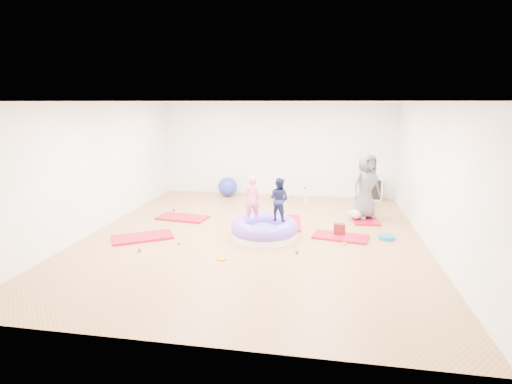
# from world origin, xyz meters

# --- Properties ---
(room) EXTENTS (7.01, 8.01, 2.81)m
(room) POSITION_xyz_m (0.00, 0.00, 1.40)
(room) COLOR #B17E4F
(room) RESTS_ON ground
(gym_mat_front_left) EXTENTS (1.36, 1.16, 0.05)m
(gym_mat_front_left) POSITION_xyz_m (-2.28, -0.53, 0.03)
(gym_mat_front_left) COLOR maroon
(gym_mat_front_left) RESTS_ON ground
(gym_mat_mid_left) EXTENTS (1.27, 0.76, 0.05)m
(gym_mat_mid_left) POSITION_xyz_m (-1.96, 1.00, 0.03)
(gym_mat_mid_left) COLOR maroon
(gym_mat_mid_left) RESTS_ON ground
(gym_mat_center_back) EXTENTS (0.73, 1.28, 0.05)m
(gym_mat_center_back) POSITION_xyz_m (0.62, 0.99, 0.03)
(gym_mat_center_back) COLOR maroon
(gym_mat_center_back) RESTS_ON ground
(gym_mat_right) EXTENTS (1.22, 0.79, 0.05)m
(gym_mat_right) POSITION_xyz_m (1.83, 0.19, 0.02)
(gym_mat_right) COLOR maroon
(gym_mat_right) RESTS_ON ground
(gym_mat_rear_right) EXTENTS (0.69, 1.23, 0.05)m
(gym_mat_rear_right) POSITION_xyz_m (2.44, 1.72, 0.02)
(gym_mat_rear_right) COLOR maroon
(gym_mat_rear_right) RESTS_ON ground
(inflatable_cushion) EXTENTS (1.42, 1.42, 0.45)m
(inflatable_cushion) POSITION_xyz_m (0.23, -0.05, 0.17)
(inflatable_cushion) COLOR white
(inflatable_cushion) RESTS_ON ground
(child_pink) EXTENTS (0.41, 0.36, 0.95)m
(child_pink) POSITION_xyz_m (-0.03, -0.06, 0.89)
(child_pink) COLOR pink
(child_pink) RESTS_ON inflatable_cushion
(child_navy) EXTENTS (0.55, 0.50, 0.92)m
(child_navy) POSITION_xyz_m (0.53, 0.05, 0.87)
(child_navy) COLOR #161D41
(child_navy) RESTS_ON inflatable_cushion
(adult_caregiver) EXTENTS (0.92, 0.84, 1.57)m
(adult_caregiver) POSITION_xyz_m (2.44, 1.69, 0.84)
(adult_caregiver) COLOR #535060
(adult_caregiver) RESTS_ON gym_mat_rear_right
(infant) EXTENTS (0.40, 0.40, 0.23)m
(infant) POSITION_xyz_m (2.22, 1.53, 0.17)
(infant) COLOR #9CB4CA
(infant) RESTS_ON gym_mat_rear_right
(ball_pit_balls) EXTENTS (4.49, 2.96, 0.07)m
(ball_pit_balls) POSITION_xyz_m (-0.67, -0.05, 0.04)
(ball_pit_balls) COLOR #167A1E
(ball_pit_balls) RESTS_ON ground
(exercise_ball_blue) EXTENTS (0.58, 0.58, 0.58)m
(exercise_ball_blue) POSITION_xyz_m (-1.43, 3.56, 0.29)
(exercise_ball_blue) COLOR #212FAE
(exercise_ball_blue) RESTS_ON ground
(exercise_ball_orange) EXTENTS (0.40, 0.40, 0.40)m
(exercise_ball_orange) POSITION_xyz_m (0.19, 3.15, 0.20)
(exercise_ball_orange) COLOR #FF5E1B
(exercise_ball_orange) RESTS_ON ground
(infant_play_gym) EXTENTS (0.64, 0.61, 0.49)m
(infant_play_gym) POSITION_xyz_m (0.70, 2.90, 0.33)
(infant_play_gym) COLOR silver
(infant_play_gym) RESTS_ON ground
(cube_shelf) EXTENTS (0.67, 0.33, 0.67)m
(cube_shelf) POSITION_xyz_m (2.78, 3.79, 0.33)
(cube_shelf) COLOR silver
(cube_shelf) RESTS_ON ground
(balance_disc) EXTENTS (0.34, 0.34, 0.08)m
(balance_disc) POSITION_xyz_m (2.78, 0.28, 0.04)
(balance_disc) COLOR #0B6E89
(balance_disc) RESTS_ON ground
(backpack) EXTENTS (0.24, 0.16, 0.27)m
(backpack) POSITION_xyz_m (1.80, 0.33, 0.14)
(backpack) COLOR #A7281E
(backpack) RESTS_ON ground
(yellow_toy) EXTENTS (0.18, 0.18, 0.03)m
(yellow_toy) POSITION_xyz_m (-0.34, -1.38, 0.01)
(yellow_toy) COLOR #FF9905
(yellow_toy) RESTS_ON ground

